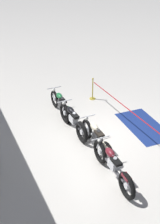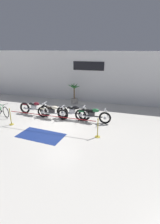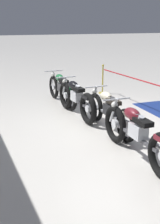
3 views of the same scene
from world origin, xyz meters
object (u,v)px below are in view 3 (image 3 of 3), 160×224
object	(u,v)px
motorcycle_green_3	(62,89)
motorcycle_maroon_0	(136,134)
motorcycle_cream_1	(109,111)
stanchion_mid_left	(103,84)
motorcycle_black_2	(76,99)

from	to	relation	value
motorcycle_green_3	motorcycle_maroon_0	bearing A→B (deg)	178.99
motorcycle_maroon_0	motorcycle_green_3	xyz separation A→B (m)	(4.14, -0.07, -0.01)
motorcycle_cream_1	motorcycle_green_3	bearing A→B (deg)	4.25
motorcycle_green_3	stanchion_mid_left	distance (m)	1.98
motorcycle_maroon_0	motorcycle_green_3	world-z (taller)	motorcycle_maroon_0
motorcycle_maroon_0	motorcycle_cream_1	world-z (taller)	motorcycle_maroon_0
stanchion_mid_left	motorcycle_cream_1	bearing A→B (deg)	153.94
motorcycle_maroon_0	motorcycle_green_3	distance (m)	4.14
motorcycle_green_3	stanchion_mid_left	size ratio (longest dim) A/B	2.21
motorcycle_cream_1	motorcycle_black_2	distance (m)	1.38
motorcycle_maroon_0	stanchion_mid_left	size ratio (longest dim) A/B	2.32
motorcycle_maroon_0	stanchion_mid_left	distance (m)	5.21
motorcycle_maroon_0	motorcycle_black_2	size ratio (longest dim) A/B	1.06
motorcycle_maroon_0	motorcycle_black_2	world-z (taller)	motorcycle_black_2
motorcycle_cream_1	stanchion_mid_left	size ratio (longest dim) A/B	2.11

